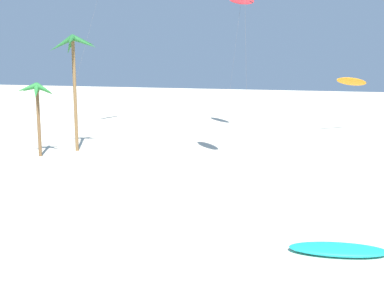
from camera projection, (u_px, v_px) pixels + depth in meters
palm_tree_0 at (37, 94)px, 43.13m from camera, size 3.68×3.40×6.73m
palm_tree_1 at (74, 54)px, 45.25m from camera, size 4.61×4.72×11.09m
flying_kite_2 at (352, 82)px, 57.54m from camera, size 5.28×10.21×7.08m
flying_kite_4 at (241, 0)px, 57.69m from camera, size 5.21×7.77×17.06m
grounded_kite_1 at (338, 249)px, 21.48m from camera, size 4.59×2.44×0.40m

